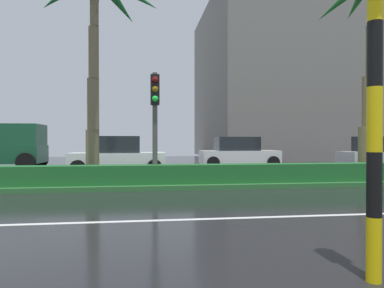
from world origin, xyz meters
name	(u,v)px	position (x,y,z in m)	size (l,w,h in m)	color
palm_tree_centre_left	(95,0)	(4.31, 7.53, 6.19)	(4.43, 4.56, 7.47)	#73644B
palm_tree_centre	(375,5)	(14.37, 7.46, 6.53)	(4.76, 4.83, 8.05)	brown
traffic_signal_median_right	(155,107)	(6.27, 6.73, 2.59)	(0.28, 0.43, 3.54)	#4C4C47
traffic_signal_foreground	(374,14)	(8.34, -1.29, 2.89)	(0.28, 0.43, 4.20)	yellow
car_in_traffic_second	(117,155)	(4.71, 12.16, 0.83)	(4.30, 2.02, 1.72)	white
car_in_traffic_third	(238,153)	(11.18, 14.72, 0.83)	(4.30, 2.02, 1.72)	white
car_in_traffic_fourth	(383,154)	(17.91, 11.83, 0.83)	(4.30, 2.02, 1.72)	silver
building_far_right	(318,84)	(22.46, 27.54, 6.92)	(21.47, 15.96, 13.84)	slate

